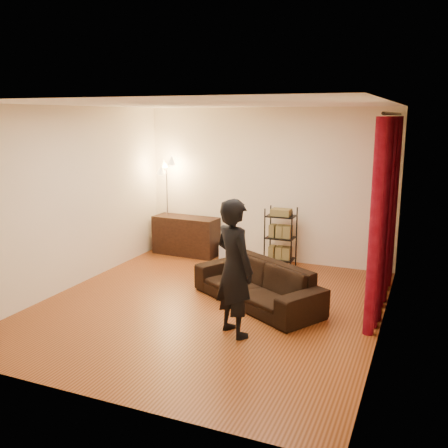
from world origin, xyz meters
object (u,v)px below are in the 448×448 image
at_px(media_cabinet, 186,236).
at_px(floor_lamp, 167,207).
at_px(person, 234,268).
at_px(storage_boxes, 228,251).
at_px(sofa, 257,284).
at_px(wire_shelf, 281,238).

distance_m(media_cabinet, floor_lamp, 0.64).
height_order(person, floor_lamp, floor_lamp).
bearing_deg(floor_lamp, storage_boxes, 5.50).
bearing_deg(sofa, wire_shelf, 126.90).
relative_size(storage_boxes, wire_shelf, 0.31).
xyz_separation_m(person, floor_lamp, (-2.49, 2.89, 0.06)).
bearing_deg(sofa, storage_boxes, 152.93).
height_order(sofa, wire_shelf, wire_shelf).
bearing_deg(wire_shelf, media_cabinet, 179.16).
relative_size(sofa, person, 1.21).
bearing_deg(sofa, media_cabinet, 168.10).
height_order(media_cabinet, storage_boxes, media_cabinet).
distance_m(storage_boxes, wire_shelf, 1.13).
height_order(person, media_cabinet, person).
bearing_deg(floor_lamp, person, -49.19).
distance_m(person, storage_boxes, 3.35).
xyz_separation_m(person, storage_boxes, (-1.31, 3.00, -0.69)).
xyz_separation_m(storage_boxes, wire_shelf, (1.05, -0.18, 0.38)).
xyz_separation_m(media_cabinet, floor_lamp, (-0.37, -0.03, 0.53)).
height_order(media_cabinet, floor_lamp, floor_lamp).
height_order(sofa, media_cabinet, media_cabinet).
bearing_deg(sofa, person, -55.59).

